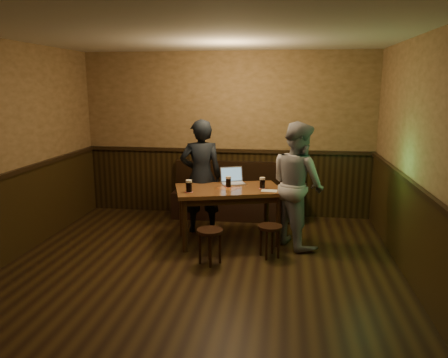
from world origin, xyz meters
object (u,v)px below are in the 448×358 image
pub_table (228,195)px  person_grey (297,184)px  stool_left (210,236)px  bench (237,200)px  pint_mid (228,182)px  stool_right (270,232)px  person_suit (201,176)px  pint_right (262,183)px  laptop (233,179)px  pint_left (189,186)px

pub_table → person_grey: size_ratio=0.94×
stool_left → person_grey: size_ratio=0.26×
person_grey → pub_table: bearing=56.1°
bench → person_grey: 1.63m
pint_mid → stool_right: bearing=-43.5°
bench → person_suit: 1.08m
stool_left → pint_mid: (0.11, 0.93, 0.51)m
pub_table → pint_right: size_ratio=10.17×
pint_right → person_grey: person_grey is taller
bench → pub_table: bearing=-90.0°
pint_mid → person_suit: (-0.46, 0.32, 0.00)m
laptop → person_suit: (-0.49, 0.07, 0.02)m
bench → pint_mid: bearing=-90.4°
pint_mid → laptop: size_ratio=0.38×
pint_mid → person_grey: size_ratio=0.09×
person_grey → laptop: bearing=37.7°
laptop → stool_left: bearing=-118.7°
pint_left → person_grey: (1.48, 0.31, -0.00)m
bench → pint_left: 1.67m
pub_table → laptop: bearing=69.6°
bench → laptop: size_ratio=5.26×
laptop → stool_right: bearing=-76.6°
pub_table → laptop: (0.02, 0.32, 0.17)m
pub_table → pint_right: 0.52m
pub_table → person_grey: (0.97, -0.00, 0.19)m
stool_right → laptop: size_ratio=1.03×
pub_table → person_suit: size_ratio=0.95×
stool_right → laptop: 1.16m
pint_right → laptop: bearing=150.1°
stool_left → pint_left: size_ratio=2.61×
stool_left → pint_right: bearing=56.6°
bench → person_grey: (0.97, -1.18, 0.57)m
bench → pint_mid: size_ratio=13.76×
stool_right → person_grey: size_ratio=0.25×
stool_left → laptop: size_ratio=1.08×
bench → pub_table: (0.00, -1.18, 0.38)m
stool_left → person_suit: person_suit is taller
pint_left → person_suit: 0.70m
pub_table → laptop: size_ratio=3.96×
bench → pint_mid: 1.24m
stool_left → person_grey: person_grey is taller
pint_mid → person_grey: bearing=-4.0°
pub_table → pint_right: pint_right is taller
pub_table → pint_left: bearing=-165.1°
stool_right → laptop: (-0.60, 0.85, 0.51)m
pint_left → person_suit: (0.03, 0.70, -0.01)m
bench → stool_right: (0.62, -1.71, 0.03)m
pint_right → person_grey: bearing=-6.3°
bench → pint_mid: (-0.01, -1.11, 0.56)m
pub_table → pint_mid: bearing=80.7°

